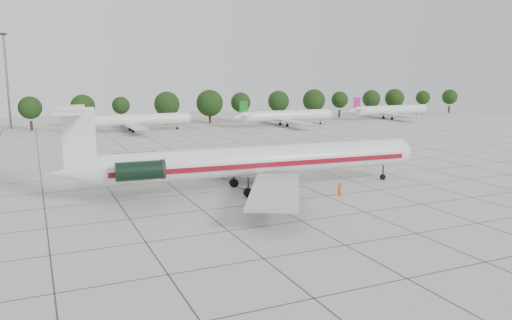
# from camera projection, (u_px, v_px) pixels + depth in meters

# --- Properties ---
(ground) EXTENTS (260.00, 260.00, 0.00)m
(ground) POSITION_uv_depth(u_px,v_px,m) (242.00, 189.00, 65.71)
(ground) COLOR #B9B9B1
(ground) RESTS_ON ground
(apron_joints) EXTENTS (170.00, 170.00, 0.02)m
(apron_joints) POSITION_uv_depth(u_px,v_px,m) (205.00, 169.00, 79.18)
(apron_joints) COLOR #383838
(apron_joints) RESTS_ON ground
(main_airliner) EXTENTS (48.07, 37.70, 11.27)m
(main_airliner) POSITION_uv_depth(u_px,v_px,m) (246.00, 161.00, 63.45)
(main_airliner) COLOR silver
(main_airliner) RESTS_ON ground
(ground_crew) EXTENTS (0.70, 0.54, 1.71)m
(ground_crew) POSITION_uv_depth(u_px,v_px,m) (339.00, 190.00, 61.37)
(ground_crew) COLOR #C35B0B
(ground_crew) RESTS_ON ground
(bg_airliner_c) EXTENTS (28.24, 27.20, 7.40)m
(bg_airliner_c) POSITION_uv_depth(u_px,v_px,m) (134.00, 120.00, 129.44)
(bg_airliner_c) COLOR silver
(bg_airliner_c) RESTS_ON ground
(bg_airliner_d) EXTENTS (28.24, 27.20, 7.40)m
(bg_airliner_d) POSITION_uv_depth(u_px,v_px,m) (286.00, 116.00, 142.57)
(bg_airliner_d) COLOR silver
(bg_airliner_d) RESTS_ON ground
(bg_airliner_e) EXTENTS (28.24, 27.20, 7.40)m
(bg_airliner_e) POSITION_uv_depth(u_px,v_px,m) (390.00, 110.00, 163.91)
(bg_airliner_e) COLOR silver
(bg_airliner_e) RESTS_ON ground
(tree_line) EXTENTS (249.86, 8.44, 10.22)m
(tree_line) POSITION_uv_depth(u_px,v_px,m) (83.00, 106.00, 136.32)
(tree_line) COLOR #332114
(tree_line) RESTS_ON ground
(floodlight_mast) EXTENTS (1.60, 1.60, 25.45)m
(floodlight_mast) POSITION_uv_depth(u_px,v_px,m) (7.00, 76.00, 133.77)
(floodlight_mast) COLOR slate
(floodlight_mast) RESTS_ON ground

